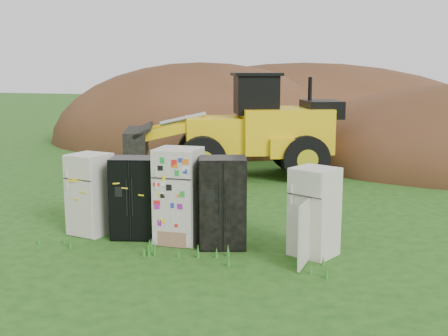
% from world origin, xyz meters
% --- Properties ---
extents(ground, '(120.00, 120.00, 0.00)m').
position_xyz_m(ground, '(0.00, 0.00, 0.00)').
color(ground, '#1B4813').
rests_on(ground, ground).
extents(fridge_leftmost, '(0.88, 0.86, 1.72)m').
position_xyz_m(fridge_leftmost, '(-2.49, -0.02, 0.86)').
color(fridge_leftmost, silver).
rests_on(fridge_leftmost, ground).
extents(fridge_black_side, '(1.03, 0.89, 1.68)m').
position_xyz_m(fridge_black_side, '(-1.50, 0.03, 0.84)').
color(fridge_black_side, black).
rests_on(fridge_black_side, ground).
extents(fridge_sticker, '(0.88, 0.82, 1.92)m').
position_xyz_m(fridge_sticker, '(-0.48, 0.02, 0.96)').
color(fridge_sticker, silver).
rests_on(fridge_sticker, ground).
extents(fridge_dark_mid, '(1.10, 0.99, 1.78)m').
position_xyz_m(fridge_dark_mid, '(0.46, -0.01, 0.89)').
color(fridge_dark_mid, black).
rests_on(fridge_dark_mid, ground).
extents(fridge_open_door, '(0.98, 0.95, 1.67)m').
position_xyz_m(fridge_open_door, '(2.25, 0.02, 0.84)').
color(fridge_open_door, silver).
rests_on(fridge_open_door, ground).
extents(wheel_loader, '(7.48, 5.29, 3.36)m').
position_xyz_m(wheel_loader, '(-1.57, 7.03, 1.68)').
color(wheel_loader, '#E9AF0F').
rests_on(wheel_loader, ground).
extents(dirt_mound_left, '(14.96, 11.22, 7.58)m').
position_xyz_m(dirt_mound_left, '(-5.49, 15.06, 0.00)').
color(dirt_mound_left, '#3F2614').
rests_on(dirt_mound_left, ground).
extents(dirt_mound_back, '(20.19, 13.46, 7.60)m').
position_xyz_m(dirt_mound_back, '(-1.18, 18.60, 0.00)').
color(dirt_mound_back, '#3F2614').
rests_on(dirt_mound_back, ground).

